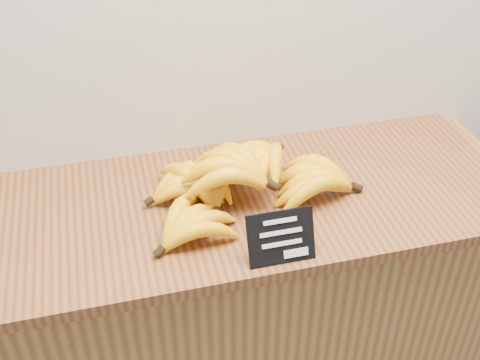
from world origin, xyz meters
TOP-DOWN VIEW (x-y plane):
  - counter at (0.05, 2.75)m, footprint 1.53×0.50m
  - counter_top at (0.05, 2.75)m, footprint 1.38×0.54m
  - chalkboard_sign at (0.09, 2.53)m, footprint 0.15×0.05m
  - banana_pile at (0.04, 2.75)m, footprint 0.52×0.37m

SIDE VIEW (x-z plane):
  - counter at x=0.05m, z-range 0.00..0.90m
  - counter_top at x=0.05m, z-range 0.90..0.93m
  - banana_pile at x=0.04m, z-range 0.91..1.05m
  - chalkboard_sign at x=0.09m, z-range 0.93..1.04m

